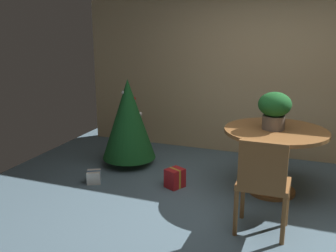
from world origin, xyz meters
name	(u,v)px	position (x,y,z in m)	size (l,w,h in m)	color
ground_plane	(243,221)	(0.00, 0.00, 0.00)	(6.60, 6.60, 0.00)	slate
back_wall_panel	(275,70)	(0.00, 2.20, 1.30)	(6.00, 0.10, 2.60)	tan
round_dining_table	(275,147)	(0.19, 0.83, 0.57)	(1.18, 1.18, 0.78)	brown
flower_vase	(274,108)	(0.15, 0.84, 1.03)	(0.38, 0.38, 0.43)	#665B51
wooden_chair_near	(263,181)	(0.19, -0.19, 0.55)	(0.48, 0.41, 0.96)	brown
holiday_tree	(128,119)	(-1.83, 1.07, 0.67)	(0.75, 0.75, 1.23)	brown
gift_box_red	(175,178)	(-0.95, 0.56, 0.12)	(0.25, 0.27, 0.24)	red
gift_box_cream	(94,177)	(-1.95, 0.31, 0.08)	(0.23, 0.23, 0.16)	silver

